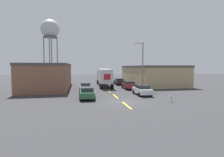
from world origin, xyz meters
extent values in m
plane|color=#333335|center=(0.00, 0.00, 0.00)|extent=(160.00, 160.00, 0.00)
cube|color=yellow|center=(0.00, -1.87, 0.00)|extent=(0.20, 3.76, 0.01)
cube|color=yellow|center=(0.00, 4.45, 0.00)|extent=(0.20, 3.76, 0.01)
cube|color=yellow|center=(0.00, 10.77, 0.00)|extent=(0.20, 3.76, 0.01)
cube|color=brown|center=(-11.49, 17.03, 2.34)|extent=(8.06, 18.45, 4.67)
cube|color=#4C4742|center=(-11.49, 17.03, 4.87)|extent=(8.26, 18.65, 0.40)
cube|color=tan|center=(12.66, 20.70, 2.16)|extent=(10.39, 19.35, 4.32)
cube|color=#4C4742|center=(12.66, 20.70, 4.52)|extent=(10.59, 19.55, 0.40)
cube|color=navy|center=(0.46, 24.21, 1.92)|extent=(2.34, 2.96, 2.86)
cube|color=silver|center=(0.18, 17.29, 2.51)|extent=(2.76, 10.47, 2.84)
cube|color=red|center=(-0.02, 12.09, 2.51)|extent=(1.29, 0.08, 1.14)
cylinder|color=black|center=(1.65, 24.52, 0.50)|extent=(0.32, 1.00, 0.99)
cylinder|color=black|center=(-0.70, 24.62, 0.50)|extent=(0.32, 1.00, 0.99)
cylinder|color=black|center=(1.60, 23.37, 0.50)|extent=(0.32, 1.00, 0.99)
cylinder|color=black|center=(-0.74, 23.47, 0.50)|extent=(0.32, 1.00, 0.99)
cylinder|color=black|center=(1.24, 14.25, 0.50)|extent=(0.32, 1.00, 0.99)
cylinder|color=black|center=(-1.11, 14.35, 0.50)|extent=(0.32, 1.00, 0.99)
cylinder|color=black|center=(1.18, 12.86, 0.50)|extent=(0.32, 1.00, 0.99)
cylinder|color=black|center=(-1.16, 12.95, 0.50)|extent=(0.32, 1.00, 0.99)
cube|color=maroon|center=(4.32, 12.21, 0.71)|extent=(1.88, 4.50, 0.75)
cube|color=#23282D|center=(4.32, 12.07, 1.35)|extent=(1.66, 2.34, 0.54)
cylinder|color=black|center=(5.26, 13.60, 0.34)|extent=(0.22, 0.67, 0.67)
cylinder|color=black|center=(3.38, 13.60, 0.34)|extent=(0.22, 0.67, 0.67)
cylinder|color=black|center=(5.26, 10.81, 0.34)|extent=(0.22, 0.67, 0.67)
cylinder|color=black|center=(3.38, 10.81, 0.34)|extent=(0.22, 0.67, 0.67)
cube|color=black|center=(4.32, 20.78, 0.71)|extent=(1.88, 4.50, 0.75)
cube|color=#23282D|center=(4.32, 20.65, 1.35)|extent=(1.66, 2.34, 0.54)
cylinder|color=black|center=(5.26, 22.18, 0.34)|extent=(0.22, 0.67, 0.67)
cylinder|color=black|center=(3.38, 22.18, 0.34)|extent=(0.22, 0.67, 0.67)
cylinder|color=black|center=(5.26, 19.39, 0.34)|extent=(0.22, 0.67, 0.67)
cylinder|color=black|center=(3.38, 19.39, 0.34)|extent=(0.22, 0.67, 0.67)
cube|color=#B2B2B7|center=(-4.32, 10.22, 0.71)|extent=(1.88, 4.50, 0.75)
cube|color=#23282D|center=(-4.32, 10.09, 1.35)|extent=(1.66, 2.34, 0.54)
cylinder|color=black|center=(-3.38, 11.62, 0.34)|extent=(0.22, 0.67, 0.67)
cylinder|color=black|center=(-5.26, 11.62, 0.34)|extent=(0.22, 0.67, 0.67)
cylinder|color=black|center=(-3.38, 8.83, 0.34)|extent=(0.22, 0.67, 0.67)
cylinder|color=black|center=(-5.26, 8.83, 0.34)|extent=(0.22, 0.67, 0.67)
cube|color=silver|center=(4.32, 4.79, 0.71)|extent=(1.88, 4.50, 0.75)
cube|color=#23282D|center=(4.32, 4.66, 1.35)|extent=(1.66, 2.34, 0.54)
cylinder|color=black|center=(5.26, 6.19, 0.34)|extent=(0.22, 0.67, 0.67)
cylinder|color=black|center=(3.38, 6.19, 0.34)|extent=(0.22, 0.67, 0.67)
cylinder|color=black|center=(5.26, 3.40, 0.34)|extent=(0.22, 0.67, 0.67)
cylinder|color=black|center=(3.38, 3.40, 0.34)|extent=(0.22, 0.67, 0.67)
cube|color=#2D5B38|center=(-4.32, 3.27, 0.71)|extent=(1.88, 4.50, 0.75)
cube|color=#23282D|center=(-4.32, 3.13, 1.35)|extent=(1.66, 2.34, 0.54)
cylinder|color=black|center=(-3.38, 4.66, 0.34)|extent=(0.22, 0.67, 0.67)
cylinder|color=black|center=(-5.26, 4.66, 0.34)|extent=(0.22, 0.67, 0.67)
cylinder|color=black|center=(-3.38, 1.87, 0.34)|extent=(0.22, 0.67, 0.67)
cylinder|color=black|center=(-5.26, 1.87, 0.34)|extent=(0.22, 0.67, 0.67)
cylinder|color=#47474C|center=(-12.86, 43.49, 7.48)|extent=(0.28, 0.28, 14.95)
cylinder|color=#47474C|center=(-15.10, 45.72, 7.48)|extent=(0.28, 0.28, 14.95)
cylinder|color=#47474C|center=(-17.33, 43.49, 7.48)|extent=(0.28, 0.28, 14.95)
cylinder|color=#47474C|center=(-15.10, 41.25, 7.48)|extent=(0.28, 0.28, 14.95)
cylinder|color=#4C4C51|center=(-15.10, 43.49, 14.75)|extent=(4.75, 4.75, 0.30)
sphere|color=#B7BCC6|center=(-15.10, 43.49, 17.67)|extent=(6.39, 6.39, 6.39)
cylinder|color=slate|center=(6.47, 10.31, 4.50)|extent=(0.20, 0.20, 8.99)
cylinder|color=slate|center=(5.54, 10.31, 8.84)|extent=(1.87, 0.11, 0.11)
ellipsoid|color=silver|center=(4.61, 10.31, 8.74)|extent=(0.56, 0.32, 0.22)
cylinder|color=silver|center=(6.11, -0.87, 0.36)|extent=(0.22, 0.22, 0.71)
sphere|color=silver|center=(6.11, -0.87, 0.78)|extent=(0.20, 0.20, 0.20)
camera|label=1|loc=(-5.35, -21.06, 4.43)|focal=28.00mm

